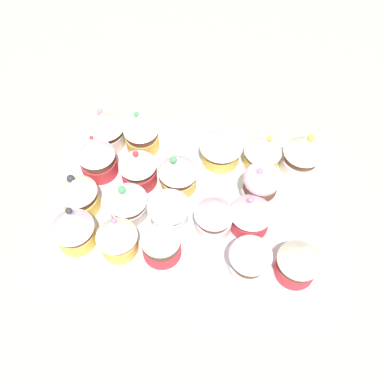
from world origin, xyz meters
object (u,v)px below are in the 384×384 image
object	(u,v)px
cupcake_0	(72,227)
cupcake_1	(116,235)
cupcake_2	(161,240)
cupcake_10	(97,156)
cupcake_6	(127,200)
cupcake_7	(169,207)
cupcake_14	(105,128)
cupcake_13	(261,184)
cupcake_15	(141,132)
cupcake_9	(251,212)
cupcake_11	(138,166)
cupcake_8	(214,214)
cupcake_3	(250,260)
baking_tray	(192,205)
cupcake_12	(178,171)
cupcake_17	(263,150)
cupcake_18	(303,153)
cupcake_4	(300,260)
cupcake_5	(78,193)
cupcake_16	(221,144)

from	to	relation	value
cupcake_0	cupcake_1	bearing A→B (deg)	-2.96
cupcake_2	cupcake_10	world-z (taller)	cupcake_10
cupcake_6	cupcake_0	bearing A→B (deg)	-137.06
cupcake_7	cupcake_14	bearing A→B (deg)	135.04
cupcake_13	cupcake_14	bearing A→B (deg)	164.68
cupcake_1	cupcake_15	size ratio (longest dim) A/B	1.04
cupcake_0	cupcake_9	xyz separation A→B (cm)	(24.11, 6.35, -0.44)
cupcake_0	cupcake_6	world-z (taller)	cupcake_0
cupcake_7	cupcake_13	world-z (taller)	cupcake_13
cupcake_11	cupcake_14	xyz separation A→B (cm)	(-6.87, 6.63, -0.14)
cupcake_0	cupcake_8	size ratio (longest dim) A/B	1.09
cupcake_3	cupcake_8	bearing A→B (deg)	133.20
baking_tray	cupcake_12	distance (cm)	5.88
cupcake_17	cupcake_0	bearing A→B (deg)	-144.29
cupcake_18	cupcake_13	bearing A→B (deg)	-131.74
cupcake_3	cupcake_9	size ratio (longest dim) A/B	0.86
cupcake_4	cupcake_17	world-z (taller)	cupcake_4
cupcake_4	cupcake_9	distance (cm)	9.38
cupcake_11	cupcake_5	bearing A→B (deg)	-142.28
cupcake_8	cupcake_12	bearing A→B (deg)	133.83
cupcake_1	cupcake_3	xyz separation A→B (cm)	(18.17, -0.40, -0.88)
cupcake_1	cupcake_14	size ratio (longest dim) A/B	1.07
cupcake_9	cupcake_18	size ratio (longest dim) A/B	0.89
cupcake_4	cupcake_7	bearing A→B (deg)	163.31
cupcake_6	cupcake_8	distance (cm)	12.79
cupcake_5	cupcake_6	size ratio (longest dim) A/B	1.02
cupcake_4	cupcake_8	xyz separation A→B (cm)	(-11.96, 5.22, -0.19)
cupcake_1	cupcake_11	world-z (taller)	cupcake_1
cupcake_7	cupcake_11	distance (cm)	8.45
cupcake_2	cupcake_13	size ratio (longest dim) A/B	1.01
cupcake_7	cupcake_6	bearing A→B (deg)	177.50
cupcake_18	cupcake_15	bearing A→B (deg)	179.01
baking_tray	cupcake_0	size ratio (longest dim) A/B	5.31
cupcake_4	cupcake_14	size ratio (longest dim) A/B	1.03
cupcake_11	cupcake_12	distance (cm)	6.17
cupcake_13	cupcake_15	xyz separation A→B (cm)	(-19.59, 7.17, 0.07)
baking_tray	cupcake_15	distance (cm)	14.37
cupcake_4	cupcake_5	size ratio (longest dim) A/B	1.08
cupcake_2	cupcake_14	size ratio (longest dim) A/B	1.03
cupcake_2	cupcake_11	distance (cm)	12.99
cupcake_1	cupcake_12	world-z (taller)	cupcake_1
cupcake_8	cupcake_14	size ratio (longest dim) A/B	0.98
cupcake_18	cupcake_1	bearing A→B (deg)	-143.50
cupcake_3	cupcake_6	world-z (taller)	cupcake_6
cupcake_16	cupcake_17	xyz separation A→B (cm)	(6.58, 0.13, -0.27)
cupcake_4	cupcake_18	bearing A→B (deg)	89.51
cupcake_5	cupcake_18	xyz separation A→B (cm)	(32.14, 12.27, 0.45)
cupcake_10	cupcake_15	bearing A→B (deg)	46.30
cupcake_12	cupcake_17	world-z (taller)	cupcake_12
cupcake_2	cupcake_17	distance (cm)	22.04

